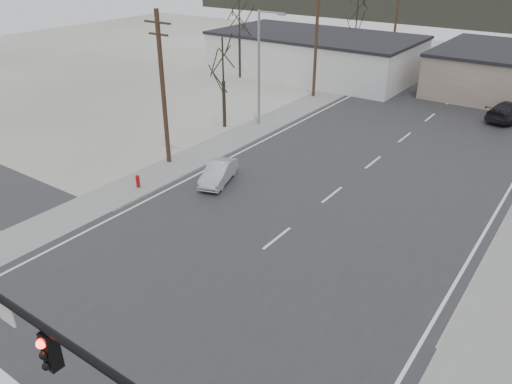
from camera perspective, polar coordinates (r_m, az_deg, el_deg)
ground at (r=20.64m, az=-10.32°, el=-14.96°), size 140.00×140.00×0.00m
main_road at (r=30.95m, az=9.53°, el=0.34°), size 18.00×110.00×0.05m
cross_road at (r=20.62m, az=-10.33°, el=-14.92°), size 90.00×10.00×0.04m
sidewalk_left at (r=39.94m, az=-0.88°, el=6.88°), size 3.00×90.00×0.06m
fire_hydrant at (r=31.37m, az=-13.35°, el=1.21°), size 0.24×0.24×0.87m
building_left_far at (r=58.48m, az=6.71°, el=15.38°), size 22.30×12.30×4.50m
upole_left_b at (r=33.20m, az=-10.60°, el=11.70°), size 2.20×0.30×10.00m
upole_left_c at (r=48.91m, az=6.88°, el=16.70°), size 2.20×0.30×10.00m
upole_left_d at (r=66.95m, az=15.74°, el=18.62°), size 2.20×0.30×10.00m
streetlight_main at (r=40.22m, az=0.57°, el=14.53°), size 2.40×0.25×9.00m
tree_left_near at (r=39.93m, az=-3.81°, el=14.59°), size 3.30×3.30×7.35m
tree_left_far at (r=62.27m, az=11.49°, el=19.49°), size 3.96×3.96×8.82m
tree_left_mid at (r=56.09m, az=-1.93°, el=19.23°), size 3.96×3.96×8.82m
sedan_crossing at (r=31.19m, az=-4.32°, el=2.21°), size 2.50×4.08×1.27m
car_far_a at (r=47.51m, az=27.00°, el=8.23°), size 3.44×5.73×1.55m
car_far_b at (r=78.29m, az=22.94°, el=15.35°), size 3.57×5.00×1.58m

